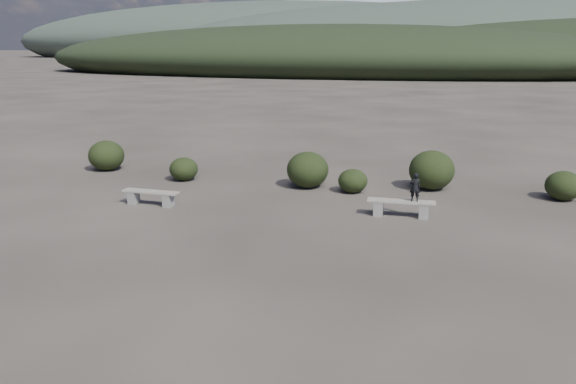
% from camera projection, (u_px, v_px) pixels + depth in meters
% --- Properties ---
extents(ground, '(1200.00, 1200.00, 0.00)m').
position_uv_depth(ground, '(225.00, 280.00, 11.93)').
color(ground, '#302A26').
rests_on(ground, ground).
extents(bench_left, '(1.84, 0.46, 0.46)m').
position_uv_depth(bench_left, '(151.00, 196.00, 17.52)').
color(bench_left, slate).
rests_on(bench_left, ground).
extents(bench_right, '(1.98, 0.62, 0.49)m').
position_uv_depth(bench_right, '(401.00, 207.00, 16.32)').
color(bench_right, slate).
rests_on(bench_right, ground).
extents(seated_person, '(0.33, 0.25, 0.84)m').
position_uv_depth(seated_person, '(415.00, 187.00, 16.09)').
color(seated_person, black).
rests_on(seated_person, bench_right).
extents(shrub_a, '(1.05, 1.05, 0.86)m').
position_uv_depth(shrub_a, '(184.00, 169.00, 20.74)').
color(shrub_a, black).
rests_on(shrub_a, ground).
extents(shrub_b, '(1.47, 1.47, 1.26)m').
position_uv_depth(shrub_b, '(308.00, 170.00, 19.66)').
color(shrub_b, black).
rests_on(shrub_b, ground).
extents(shrub_c, '(1.01, 1.01, 0.81)m').
position_uv_depth(shrub_c, '(353.00, 181.00, 19.02)').
color(shrub_c, black).
rests_on(shrub_c, ground).
extents(shrub_d, '(1.55, 1.55, 1.36)m').
position_uv_depth(shrub_d, '(432.00, 170.00, 19.38)').
color(shrub_d, black).
rests_on(shrub_d, ground).
extents(shrub_e, '(1.14, 1.14, 0.95)m').
position_uv_depth(shrub_e, '(564.00, 186.00, 18.06)').
color(shrub_e, black).
rests_on(shrub_e, ground).
extents(shrub_f, '(1.41, 1.41, 1.19)m').
position_uv_depth(shrub_f, '(106.00, 155.00, 22.42)').
color(shrub_f, black).
rests_on(shrub_f, ground).
extents(mountain_ridges, '(500.00, 400.00, 56.00)m').
position_uv_depth(mountain_ridges, '(466.00, 36.00, 321.76)').
color(mountain_ridges, black).
rests_on(mountain_ridges, ground).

